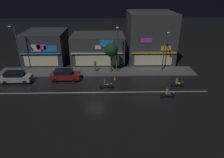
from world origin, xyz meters
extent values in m
plane|color=black|center=(0.00, 0.00, 0.00)|extent=(140.00, 140.00, 0.00)
cube|color=beige|center=(0.00, 0.00, 0.01)|extent=(30.35, 0.16, 0.01)
cube|color=#4C4C4F|center=(0.00, 7.15, 0.07)|extent=(31.95, 3.82, 0.14)
cube|color=#2D333D|center=(-9.58, 12.97, 2.77)|extent=(7.14, 7.70, 5.55)
cube|color=#268CF2|center=(-9.58, 8.99, 2.60)|extent=(6.78, 0.24, 0.12)
cube|color=#D83FD8|center=(-9.19, 9.05, 3.74)|extent=(1.62, 0.08, 0.89)
cube|color=white|center=(-10.14, 9.05, 3.58)|extent=(1.53, 0.08, 1.13)
cube|color=#268CF2|center=(-7.77, 9.05, 3.45)|extent=(2.16, 0.08, 1.01)
cube|color=beige|center=(-9.58, 9.05, 1.30)|extent=(5.71, 0.06, 1.80)
cube|color=#383A3F|center=(0.00, 12.53, 2.53)|extent=(9.35, 6.83, 5.05)
cube|color=white|center=(0.00, 8.99, 2.60)|extent=(8.88, 0.24, 0.12)
cube|color=white|center=(0.17, 9.05, 3.64)|extent=(0.99, 0.08, 0.62)
cube|color=#268CF2|center=(1.62, 9.05, 4.28)|extent=(2.15, 0.08, 1.19)
cube|color=beige|center=(0.00, 9.05, 1.30)|extent=(7.48, 0.06, 1.80)
cube|color=#383A3F|center=(9.58, 13.58, 4.39)|extent=(8.08, 8.93, 8.78)
cube|color=yellow|center=(9.58, 8.99, 2.60)|extent=(7.67, 0.24, 0.12)
cube|color=#D83FD8|center=(8.17, 9.05, 4.75)|extent=(1.89, 0.08, 0.72)
cube|color=yellow|center=(11.58, 9.05, 3.41)|extent=(1.66, 0.08, 0.80)
cube|color=beige|center=(9.58, 9.05, 1.30)|extent=(6.46, 0.06, 1.80)
cylinder|color=#47494C|center=(-12.37, 7.57, 3.97)|extent=(0.16, 0.16, 7.66)
cube|color=#47494C|center=(-12.37, 6.87, 7.70)|extent=(0.10, 1.40, 0.10)
ellipsoid|color=#F9E099|center=(-12.37, 6.17, 7.62)|extent=(0.44, 0.32, 0.20)
cylinder|color=#47494C|center=(3.19, 7.08, 3.88)|extent=(0.16, 0.16, 7.49)
cube|color=#47494C|center=(3.19, 6.38, 7.53)|extent=(0.10, 1.40, 0.10)
ellipsoid|color=#F9E099|center=(3.19, 5.68, 7.45)|extent=(0.44, 0.32, 0.20)
cylinder|color=#47494C|center=(10.76, 7.32, 3.48)|extent=(0.16, 0.16, 6.69)
cube|color=#47494C|center=(10.76, 6.62, 6.73)|extent=(0.10, 1.40, 0.10)
ellipsoid|color=#F9E099|center=(10.76, 5.92, 6.65)|extent=(0.44, 0.32, 0.20)
cylinder|color=#4C664C|center=(-0.32, 7.08, 0.98)|extent=(0.40, 0.40, 1.68)
sphere|color=tan|center=(-0.32, 7.08, 1.93)|extent=(0.22, 0.22, 0.22)
cylinder|color=#473323|center=(2.31, 7.04, 1.53)|extent=(0.24, 0.24, 2.78)
sphere|color=#143819|center=(2.31, 7.04, 3.78)|extent=(2.15, 2.15, 2.15)
cube|color=maroon|center=(-4.60, 4.09, 0.69)|extent=(4.30, 1.78, 0.76)
cube|color=black|center=(-4.82, 4.09, 1.37)|extent=(2.58, 1.57, 0.60)
cube|color=#F9F2CC|center=(-2.49, 4.70, 0.79)|extent=(0.08, 0.20, 0.12)
cube|color=#F9F2CC|center=(-2.49, 3.49, 0.79)|extent=(0.08, 0.20, 0.12)
cylinder|color=black|center=(-3.19, 4.98, 0.31)|extent=(0.62, 0.20, 0.62)
cylinder|color=black|center=(-3.19, 3.20, 0.31)|extent=(0.62, 0.20, 0.62)
cylinder|color=black|center=(-6.02, 4.98, 0.31)|extent=(0.62, 0.20, 0.62)
cylinder|color=black|center=(-6.02, 3.20, 0.31)|extent=(0.62, 0.20, 0.62)
cube|color=#9EA0A5|center=(-11.61, 3.45, 0.69)|extent=(4.30, 1.78, 0.76)
cube|color=black|center=(-11.83, 3.45, 1.37)|extent=(2.58, 1.57, 0.60)
cube|color=#F9F2CC|center=(-9.50, 4.06, 0.79)|extent=(0.08, 0.20, 0.12)
cube|color=#F9F2CC|center=(-9.50, 2.85, 0.79)|extent=(0.08, 0.20, 0.12)
cylinder|color=black|center=(-10.19, 4.34, 0.31)|extent=(0.62, 0.20, 0.62)
cylinder|color=black|center=(-10.19, 2.56, 0.31)|extent=(0.62, 0.20, 0.62)
cylinder|color=black|center=(-13.03, 4.34, 0.31)|extent=(0.62, 0.20, 0.62)
cylinder|color=black|center=(-13.03, 2.56, 0.31)|extent=(0.62, 0.20, 0.62)
cylinder|color=black|center=(2.18, 1.11, 0.30)|extent=(0.60, 0.08, 0.60)
cylinder|color=black|center=(0.88, 1.11, 0.30)|extent=(0.60, 0.10, 0.60)
cube|color=black|center=(1.53, 1.11, 0.40)|extent=(1.30, 0.14, 0.20)
ellipsoid|color=#268C3F|center=(1.73, 1.11, 0.62)|extent=(0.44, 0.26, 0.24)
cube|color=black|center=(1.33, 1.11, 0.55)|extent=(0.56, 0.22, 0.10)
cylinder|color=slate|center=(2.13, 1.11, 0.85)|extent=(0.03, 0.60, 0.03)
sphere|color=white|center=(2.22, 1.11, 0.75)|extent=(0.14, 0.14, 0.14)
cylinder|color=brown|center=(1.38, 1.11, 0.95)|extent=(0.32, 0.32, 0.70)
sphere|color=#333338|center=(1.38, 1.11, 1.41)|extent=(0.22, 0.22, 0.22)
cylinder|color=black|center=(12.10, 1.32, 0.30)|extent=(0.60, 0.08, 0.60)
cylinder|color=black|center=(10.80, 1.32, 0.30)|extent=(0.60, 0.10, 0.60)
cube|color=black|center=(11.45, 1.32, 0.40)|extent=(1.30, 0.14, 0.20)
ellipsoid|color=gold|center=(11.65, 1.32, 0.62)|extent=(0.44, 0.26, 0.24)
cube|color=black|center=(11.25, 1.32, 0.55)|extent=(0.56, 0.22, 0.10)
cylinder|color=slate|center=(12.05, 1.32, 0.85)|extent=(0.03, 0.60, 0.03)
sphere|color=white|center=(12.14, 1.32, 0.75)|extent=(0.14, 0.14, 0.14)
cylinder|color=gray|center=(11.30, 1.32, 0.95)|extent=(0.32, 0.32, 0.70)
sphere|color=#333338|center=(11.30, 1.32, 1.41)|extent=(0.22, 0.22, 0.22)
cylinder|color=black|center=(9.92, -1.67, 0.30)|extent=(0.60, 0.08, 0.60)
cylinder|color=black|center=(8.62, -1.67, 0.30)|extent=(0.60, 0.10, 0.60)
cube|color=black|center=(9.27, -1.67, 0.40)|extent=(1.30, 0.14, 0.20)
ellipsoid|color=#1E4CB2|center=(9.47, -1.67, 0.62)|extent=(0.44, 0.26, 0.24)
cube|color=black|center=(9.07, -1.67, 0.55)|extent=(0.56, 0.22, 0.10)
cylinder|color=slate|center=(9.87, -1.67, 0.85)|extent=(0.03, 0.60, 0.03)
sphere|color=white|center=(9.96, -1.67, 0.75)|extent=(0.14, 0.14, 0.14)
cylinder|color=gray|center=(9.12, -1.67, 0.95)|extent=(0.32, 0.32, 0.70)
sphere|color=#333338|center=(9.12, -1.67, 1.41)|extent=(0.22, 0.22, 0.22)
cone|color=orange|center=(2.81, 4.14, 0.28)|extent=(0.36, 0.36, 0.55)
camera|label=1|loc=(1.75, -23.85, 12.87)|focal=32.53mm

